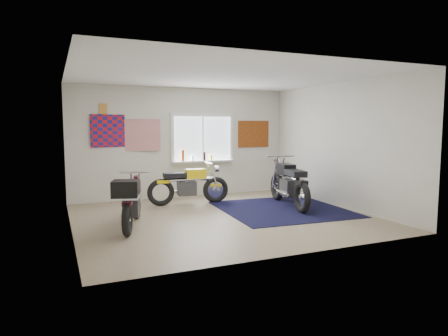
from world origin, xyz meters
name	(u,v)px	position (x,y,z in m)	size (l,w,h in m)	color
ground	(223,217)	(0.00, 0.00, 0.00)	(5.50, 5.50, 0.00)	#9E896B
room_shell	(223,132)	(0.00, 0.00, 1.64)	(5.50, 5.50, 5.50)	white
navy_rug	(282,209)	(1.44, 0.17, 0.01)	(2.50, 2.60, 0.01)	black
window_assembly	(203,142)	(0.50, 2.47, 1.37)	(1.66, 0.17, 1.26)	white
oil_bottles	(194,156)	(0.25, 2.40, 1.01)	(0.81, 0.07, 0.28)	#8F3C14
flag_display	(103,109)	(-1.90, 2.48, 2.15)	(1.60, 0.10, 1.17)	red
triumph_poster	(253,134)	(1.95, 2.48, 1.55)	(0.90, 0.03, 0.70)	#A54C14
yellow_triumph	(188,186)	(-0.21, 1.50, 0.42)	(1.88, 0.56, 0.94)	black
black_chrome_bike	(289,185)	(1.75, 0.39, 0.48)	(0.69, 2.12, 1.09)	black
maroon_tourer	(131,201)	(-1.80, -0.20, 0.48)	(0.87, 1.81, 0.93)	black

